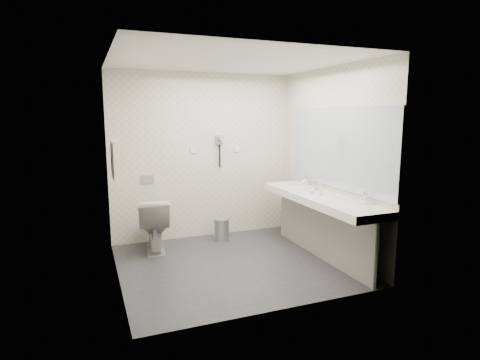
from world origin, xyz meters
name	(u,v)px	position (x,y,z in m)	size (l,w,h in m)	color
floor	(233,264)	(0.00, 0.00, 0.00)	(2.80, 2.80, 0.00)	#27272C
ceiling	(233,61)	(0.00, 0.00, 2.50)	(2.80, 2.80, 0.00)	silver
wall_back	(203,156)	(0.00, 1.30, 1.25)	(2.80, 2.80, 0.00)	beige
wall_front	(283,183)	(0.00, -1.30, 1.25)	(2.80, 2.80, 0.00)	beige
wall_left	(114,172)	(-1.40, 0.00, 1.25)	(2.60, 2.60, 0.00)	beige
wall_right	(330,162)	(1.40, 0.00, 1.25)	(2.60, 2.60, 0.00)	beige
vanity_counter	(320,199)	(1.12, -0.20, 0.80)	(0.55, 2.20, 0.10)	silver
vanity_panel	(320,230)	(1.15, -0.20, 0.38)	(0.03, 2.15, 0.75)	gray
vanity_post_near	(376,255)	(1.18, -1.24, 0.38)	(0.06, 0.06, 0.75)	silver
vanity_post_far	(285,212)	(1.18, 0.84, 0.38)	(0.06, 0.06, 0.75)	silver
mirror	(338,148)	(1.39, -0.20, 1.45)	(0.02, 2.20, 1.05)	#B2BCC6
basin_near	(351,207)	(1.12, -0.85, 0.83)	(0.40, 0.31, 0.05)	silver
basin_far	(295,188)	(1.12, 0.45, 0.83)	(0.40, 0.31, 0.05)	silver
faucet_near	(365,198)	(1.32, -0.85, 0.92)	(0.04, 0.04, 0.15)	silver
faucet_far	(307,181)	(1.32, 0.45, 0.92)	(0.04, 0.04, 0.15)	silver
soap_bottle_a	(321,192)	(1.11, -0.24, 0.90)	(0.05, 0.05, 0.10)	beige
soap_bottle_b	(312,190)	(1.08, -0.08, 0.89)	(0.06, 0.06, 0.08)	beige
glass_left	(317,186)	(1.29, 0.13, 0.90)	(0.06, 0.06, 0.11)	silver
toilet	(154,224)	(-0.84, 0.87, 0.38)	(0.42, 0.74, 0.75)	silver
flush_plate	(148,179)	(-0.85, 1.29, 0.95)	(0.18, 0.02, 0.12)	#B2B5BA
pedal_bin	(221,230)	(0.17, 0.97, 0.16)	(0.23, 0.23, 0.32)	#B2B5BA
bin_lid	(221,219)	(0.17, 0.97, 0.33)	(0.23, 0.23, 0.01)	#B2B5BA
towel_rail	(113,142)	(-1.35, 0.55, 1.55)	(0.02, 0.02, 0.62)	silver
towel_near	(116,161)	(-1.34, 0.41, 1.33)	(0.07, 0.24, 0.48)	silver
towel_far	(114,159)	(-1.34, 0.69, 1.33)	(0.07, 0.24, 0.48)	silver
dryer_cradle	(219,140)	(0.25, 1.27, 1.50)	(0.10, 0.04, 0.14)	gray
dryer_barrel	(221,138)	(0.25, 1.20, 1.53)	(0.08, 0.08, 0.14)	gray
dryer_cord	(220,156)	(0.25, 1.26, 1.25)	(0.02, 0.02, 0.35)	black
switch_plate_a	(194,150)	(-0.15, 1.29, 1.35)	(0.09, 0.02, 0.09)	silver
switch_plate_b	(237,149)	(0.55, 1.29, 1.35)	(0.09, 0.02, 0.09)	silver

